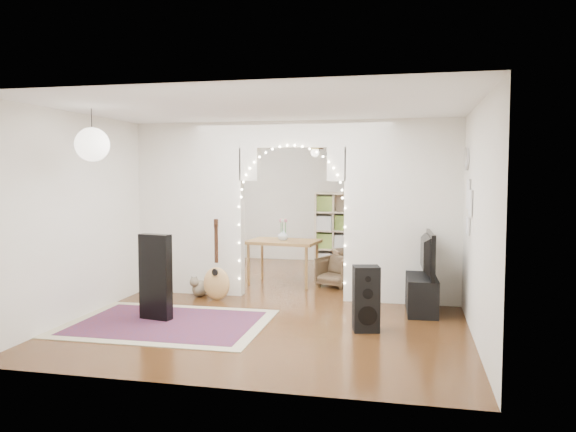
% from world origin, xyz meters
% --- Properties ---
extents(floor, '(7.50, 7.50, 0.00)m').
position_xyz_m(floor, '(0.00, 0.00, 0.00)').
color(floor, black).
rests_on(floor, ground).
extents(ceiling, '(5.00, 7.50, 0.02)m').
position_xyz_m(ceiling, '(0.00, 0.00, 2.70)').
color(ceiling, white).
rests_on(ceiling, wall_back).
extents(wall_back, '(5.00, 0.02, 2.70)m').
position_xyz_m(wall_back, '(0.00, 3.75, 1.35)').
color(wall_back, silver).
rests_on(wall_back, floor).
extents(wall_front, '(5.00, 0.02, 2.70)m').
position_xyz_m(wall_front, '(0.00, -3.75, 1.35)').
color(wall_front, silver).
rests_on(wall_front, floor).
extents(wall_left, '(0.02, 7.50, 2.70)m').
position_xyz_m(wall_left, '(-2.50, 0.00, 1.35)').
color(wall_left, silver).
rests_on(wall_left, floor).
extents(wall_right, '(0.02, 7.50, 2.70)m').
position_xyz_m(wall_right, '(2.50, 0.00, 1.35)').
color(wall_right, silver).
rests_on(wall_right, floor).
extents(divider_wall, '(5.00, 0.20, 2.70)m').
position_xyz_m(divider_wall, '(0.00, 0.00, 1.42)').
color(divider_wall, silver).
rests_on(divider_wall, floor).
extents(fairy_lights, '(1.64, 0.04, 1.60)m').
position_xyz_m(fairy_lights, '(0.00, -0.13, 1.55)').
color(fairy_lights, '#FFEABF').
rests_on(fairy_lights, divider_wall).
extents(window, '(0.04, 1.20, 1.40)m').
position_xyz_m(window, '(-2.47, 1.80, 1.50)').
color(window, white).
rests_on(window, wall_left).
extents(wall_clock, '(0.03, 0.31, 0.31)m').
position_xyz_m(wall_clock, '(2.48, -0.60, 2.10)').
color(wall_clock, white).
rests_on(wall_clock, wall_right).
extents(picture_frames, '(0.02, 0.50, 0.70)m').
position_xyz_m(picture_frames, '(2.48, -1.00, 1.50)').
color(picture_frames, white).
rests_on(picture_frames, wall_right).
extents(paper_lantern, '(0.40, 0.40, 0.40)m').
position_xyz_m(paper_lantern, '(-1.90, -2.40, 2.25)').
color(paper_lantern, white).
rests_on(paper_lantern, ceiling).
extents(ceiling_fan, '(1.10, 1.10, 0.30)m').
position_xyz_m(ceiling_fan, '(0.00, 2.00, 2.40)').
color(ceiling_fan, gold).
rests_on(ceiling_fan, ceiling).
extents(area_rug, '(2.54, 1.91, 0.02)m').
position_xyz_m(area_rug, '(-1.25, -1.85, 0.01)').
color(area_rug, maroon).
rests_on(area_rug, floor).
extents(guitar_case, '(0.45, 0.22, 1.13)m').
position_xyz_m(guitar_case, '(-1.46, -1.71, 0.56)').
color(guitar_case, black).
rests_on(guitar_case, floor).
extents(acoustic_guitar, '(0.44, 0.28, 1.04)m').
position_xyz_m(acoustic_guitar, '(-1.08, -0.44, 0.45)').
color(acoustic_guitar, '#BD864B').
rests_on(acoustic_guitar, floor).
extents(tabby_cat, '(0.31, 0.53, 0.35)m').
position_xyz_m(tabby_cat, '(-1.43, -0.27, 0.14)').
color(tabby_cat, brown).
rests_on(tabby_cat, floor).
extents(floor_speaker, '(0.36, 0.33, 0.80)m').
position_xyz_m(floor_speaker, '(1.26, -1.63, 0.40)').
color(floor_speaker, black).
rests_on(floor_speaker, floor).
extents(media_console, '(0.45, 1.02, 0.50)m').
position_xyz_m(media_console, '(1.93, -0.49, 0.25)').
color(media_console, black).
rests_on(media_console, floor).
extents(tv, '(0.19, 1.08, 0.62)m').
position_xyz_m(tv, '(1.93, -0.49, 0.81)').
color(tv, black).
rests_on(tv, media_console).
extents(bookcase, '(1.54, 0.76, 1.53)m').
position_xyz_m(bookcase, '(0.64, 2.77, 0.77)').
color(bookcase, beige).
rests_on(bookcase, floor).
extents(dining_table, '(1.28, 0.93, 0.76)m').
position_xyz_m(dining_table, '(-0.39, 1.03, 0.68)').
color(dining_table, brown).
rests_on(dining_table, floor).
extents(flower_vase, '(0.20, 0.20, 0.19)m').
position_xyz_m(flower_vase, '(-0.39, 1.03, 0.85)').
color(flower_vase, silver).
rests_on(flower_vase, dining_table).
extents(dining_chair_left, '(0.69, 0.70, 0.49)m').
position_xyz_m(dining_chair_left, '(0.64, 2.09, 0.25)').
color(dining_chair_left, '#4A3825').
rests_on(dining_chair_left, floor).
extents(dining_chair_right, '(0.71, 0.72, 0.51)m').
position_xyz_m(dining_chair_right, '(0.54, 0.97, 0.25)').
color(dining_chair_right, '#4A3825').
rests_on(dining_chair_right, floor).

